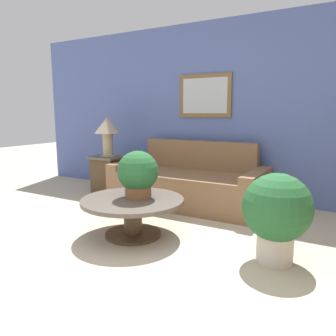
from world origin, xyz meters
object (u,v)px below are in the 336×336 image
couch_main (189,184)px  potted_plant_floor (277,212)px  potted_plant_on_table (138,173)px  side_table (109,175)px  coffee_table (133,209)px  table_lamp (107,129)px

couch_main → potted_plant_floor: bearing=-41.6°
potted_plant_on_table → potted_plant_floor: potted_plant_on_table is taller
couch_main → potted_plant_on_table: 1.39m
side_table → potted_plant_on_table: 1.93m
coffee_table → couch_main: bearing=91.2°
coffee_table → potted_plant_on_table: potted_plant_on_table is taller
side_table → table_lamp: 0.72m
coffee_table → side_table: 1.91m
coffee_table → potted_plant_on_table: size_ratio=2.16×
table_lamp → potted_plant_on_table: 1.93m
coffee_table → potted_plant_on_table: bearing=59.2°
side_table → potted_plant_floor: 3.08m
potted_plant_floor → coffee_table: bearing=-176.4°
table_lamp → potted_plant_floor: bearing=-23.1°
couch_main → table_lamp: size_ratio=3.43×
coffee_table → potted_plant_floor: size_ratio=1.37×
table_lamp → potted_plant_on_table: bearing=-41.0°
couch_main → side_table: bearing=-176.2°
coffee_table → potted_plant_on_table: 0.37m
side_table → potted_plant_on_table: potted_plant_on_table is taller
side_table → table_lamp: (0.00, 0.00, 0.72)m
couch_main → coffee_table: 1.39m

